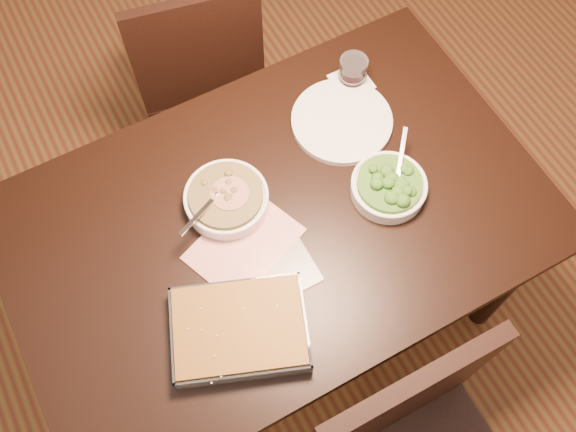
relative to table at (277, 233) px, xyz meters
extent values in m
plane|color=#4D2216|center=(0.00, 0.00, -0.65)|extent=(4.00, 4.00, 0.00)
cube|color=black|center=(0.00, 0.00, 0.08)|extent=(1.40, 0.90, 0.04)
cube|color=black|center=(0.00, 0.00, 0.01)|extent=(1.26, 0.76, 0.08)
cylinder|color=black|center=(0.62, -0.37, -0.30)|extent=(0.07, 0.07, 0.71)
cylinder|color=black|center=(-0.62, 0.37, -0.30)|extent=(0.07, 0.07, 0.71)
cylinder|color=black|center=(0.62, 0.37, -0.30)|extent=(0.07, 0.07, 0.71)
cube|color=#BA3535|center=(-0.11, -0.03, 0.10)|extent=(0.32, 0.28, 0.01)
cube|color=#2B2A32|center=(-0.11, -0.12, 0.10)|extent=(0.26, 0.18, 0.00)
cube|color=white|center=(0.40, 0.28, 0.10)|extent=(0.11, 0.11, 0.00)
cylinder|color=white|center=(-0.10, 0.10, 0.12)|extent=(0.22, 0.22, 0.04)
torus|color=white|center=(-0.10, 0.10, 0.14)|extent=(0.22, 0.22, 0.01)
cylinder|color=#382C0F|center=(-0.10, 0.10, 0.14)|extent=(0.19, 0.19, 0.02)
cube|color=silver|center=(-0.15, 0.06, 0.16)|extent=(0.12, 0.08, 0.04)
cylinder|color=maroon|center=(-0.09, 0.09, 0.15)|extent=(0.10, 0.10, 0.00)
cylinder|color=white|center=(0.29, -0.07, 0.11)|extent=(0.20, 0.20, 0.04)
torus|color=white|center=(0.29, -0.07, 0.14)|extent=(0.20, 0.20, 0.01)
cylinder|color=#235313|center=(0.29, -0.07, 0.14)|extent=(0.17, 0.17, 0.02)
cube|color=silver|center=(0.33, -0.02, 0.15)|extent=(0.09, 0.11, 0.04)
cube|color=silver|center=(-0.22, -0.23, 0.10)|extent=(0.38, 0.33, 0.01)
cube|color=#522C0B|center=(-0.22, -0.23, 0.13)|extent=(0.36, 0.31, 0.05)
cube|color=silver|center=(-0.18, -0.12, 0.12)|extent=(0.30, 0.12, 0.04)
cube|color=silver|center=(-0.26, -0.33, 0.12)|extent=(0.30, 0.12, 0.04)
cube|color=silver|center=(-0.08, -0.28, 0.12)|extent=(0.09, 0.22, 0.04)
cube|color=silver|center=(-0.37, -0.17, 0.12)|extent=(0.09, 0.22, 0.04)
cylinder|color=black|center=(0.40, 0.28, 0.13)|extent=(0.07, 0.07, 0.07)
cylinder|color=silver|center=(0.40, 0.28, 0.18)|extent=(0.08, 0.08, 0.02)
cylinder|color=silver|center=(0.30, 0.17, 0.10)|extent=(0.28, 0.28, 0.02)
cylinder|color=black|center=(0.23, -0.56, -0.43)|extent=(0.04, 0.04, 0.45)
cube|color=black|center=(0.03, -0.55, 0.07)|extent=(0.46, 0.04, 0.49)
cube|color=black|center=(0.11, 0.85, -0.23)|extent=(0.49, 0.49, 0.04)
cylinder|color=black|center=(0.32, 0.99, -0.45)|extent=(0.04, 0.04, 0.41)
cylinder|color=black|center=(0.25, 0.64, -0.45)|extent=(0.04, 0.04, 0.41)
cylinder|color=black|center=(-0.03, 1.06, -0.45)|extent=(0.04, 0.04, 0.41)
cylinder|color=black|center=(-0.10, 0.71, -0.45)|extent=(0.04, 0.04, 0.41)
cube|color=black|center=(0.07, 0.66, 0.01)|extent=(0.42, 0.12, 0.45)
camera|label=1|loc=(-0.32, -0.66, 1.60)|focal=40.00mm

